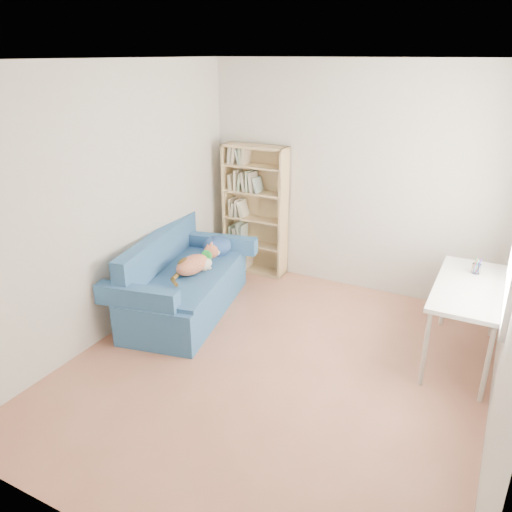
{
  "coord_description": "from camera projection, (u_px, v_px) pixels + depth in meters",
  "views": [
    {
      "loc": [
        1.58,
        -3.46,
        2.64
      ],
      "look_at": [
        -0.43,
        0.44,
        0.85
      ],
      "focal_mm": 35.0,
      "sensor_mm": 36.0,
      "label": 1
    }
  ],
  "objects": [
    {
      "name": "desk",
      "position": [
        469.0,
        293.0,
        4.4
      ],
      "size": [
        0.58,
        1.26,
        0.75
      ],
      "color": "white",
      "rests_on": "ground"
    },
    {
      "name": "pen_cup",
      "position": [
        476.0,
        267.0,
        4.6
      ],
      "size": [
        0.08,
        0.08,
        0.15
      ],
      "color": "white",
      "rests_on": "desk"
    },
    {
      "name": "ground",
      "position": [
        276.0,
        368.0,
        4.51
      ],
      "size": [
        4.0,
        4.0,
        0.0
      ],
      "primitive_type": "plane",
      "color": "#9C5E46",
      "rests_on": "ground"
    },
    {
      "name": "room_shell",
      "position": [
        293.0,
        192.0,
        3.88
      ],
      "size": [
        3.54,
        4.04,
        2.62
      ],
      "color": "silver",
      "rests_on": "ground"
    },
    {
      "name": "bookshelf",
      "position": [
        255.0,
        215.0,
        6.26
      ],
      "size": [
        0.81,
        0.25,
        1.62
      ],
      "color": "tan",
      "rests_on": "ground"
    },
    {
      "name": "sofa",
      "position": [
        185.0,
        283.0,
        5.41
      ],
      "size": [
        1.16,
        1.89,
        0.86
      ],
      "rotation": [
        0.0,
        0.0,
        0.2
      ],
      "color": "navy",
      "rests_on": "ground"
    }
  ]
}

